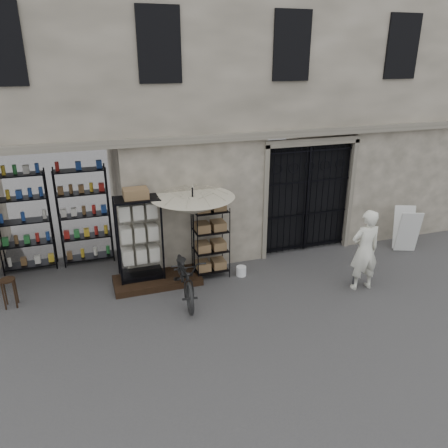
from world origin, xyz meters
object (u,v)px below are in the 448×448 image
object	(u,v)px
shopkeeper	(360,287)
easel_sign	(406,230)
wire_rack	(211,242)
white_bucket	(241,271)
steel_bollard	(356,271)
bicycle	(186,297)
market_umbrella	(193,201)
display_cabinet	(140,242)
wooden_stool	(10,292)

from	to	relation	value
shopkeeper	easel_sign	bearing A→B (deg)	-147.11
wire_rack	white_bucket	world-z (taller)	wire_rack
wire_rack	steel_bollard	size ratio (longest dim) A/B	2.44
bicycle	steel_bollard	distance (m)	3.95
bicycle	wire_rack	bearing A→B (deg)	49.86
market_umbrella	easel_sign	xyz separation A→B (m)	(5.85, -0.27, -1.35)
display_cabinet	white_bucket	bearing A→B (deg)	-13.07
market_umbrella	white_bucket	distance (m)	2.16
white_bucket	shopkeeper	world-z (taller)	white_bucket
market_umbrella	white_bucket	world-z (taller)	market_umbrella
wire_rack	shopkeeper	distance (m)	3.63
easel_sign	wire_rack	bearing A→B (deg)	-161.84
easel_sign	white_bucket	bearing A→B (deg)	-158.97
bicycle	easel_sign	bearing A→B (deg)	9.53
steel_bollard	shopkeeper	distance (m)	0.39
display_cabinet	shopkeeper	size ratio (longest dim) A/B	1.10
bicycle	shopkeeper	distance (m)	4.01
white_bucket	easel_sign	bearing A→B (deg)	-0.50
wire_rack	steel_bollard	xyz separation A→B (m)	(3.03, -1.57, -0.50)
display_cabinet	shopkeeper	bearing A→B (deg)	-23.93
shopkeeper	wooden_stool	bearing A→B (deg)	-10.41
wire_rack	wooden_stool	world-z (taller)	wire_rack
white_bucket	steel_bollard	distance (m)	2.69
white_bucket	bicycle	world-z (taller)	bicycle
wire_rack	shopkeeper	size ratio (longest dim) A/B	0.93
wooden_stool	easel_sign	xyz separation A→B (m)	(9.86, -0.29, 0.27)
easel_sign	bicycle	bearing A→B (deg)	-153.79
market_umbrella	easel_sign	world-z (taller)	market_umbrella
bicycle	shopkeeper	size ratio (longest dim) A/B	1.08
display_cabinet	bicycle	distance (m)	1.64
white_bucket	bicycle	size ratio (longest dim) A/B	0.12
market_umbrella	steel_bollard	xyz separation A→B (m)	(3.45, -1.52, -1.59)
display_cabinet	white_bucket	distance (m)	2.53
easel_sign	display_cabinet	bearing A→B (deg)	-162.42
steel_bollard	market_umbrella	bearing A→B (deg)	156.23
display_cabinet	market_umbrella	bearing A→B (deg)	-12.54
shopkeeper	wire_rack	bearing A→B (deg)	-26.88
steel_bollard	bicycle	bearing A→B (deg)	169.11
bicycle	display_cabinet	bearing A→B (deg)	133.93
white_bucket	shopkeeper	distance (m)	2.79
bicycle	steel_bollard	size ratio (longest dim) A/B	2.83
market_umbrella	shopkeeper	distance (m)	4.34
display_cabinet	bicycle	world-z (taller)	display_cabinet
display_cabinet	wooden_stool	distance (m)	2.89
display_cabinet	wooden_stool	size ratio (longest dim) A/B	3.21
display_cabinet	market_umbrella	world-z (taller)	market_umbrella
market_umbrella	white_bucket	size ratio (longest dim) A/B	11.24
wooden_stool	white_bucket	bearing A→B (deg)	-2.77
easel_sign	shopkeeper	bearing A→B (deg)	-127.78
wire_rack	bicycle	distance (m)	1.46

